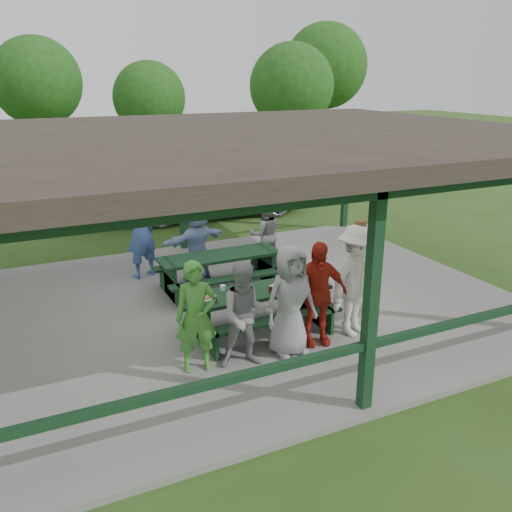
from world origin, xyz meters
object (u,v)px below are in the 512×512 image
spectator_lblue (197,242)px  contestant_red (317,294)px  picnic_table_near (259,305)px  picnic_table_far (220,268)px  contestant_grey_mid (290,301)px  contestant_white_fedora (357,280)px  spectator_blue (141,232)px  contestant_green (196,317)px  spectator_grey (265,234)px  pickup_truck (216,189)px  contestant_grey_left (246,315)px  farm_trailer (96,202)px

spectator_lblue → contestant_red: bearing=85.8°
picnic_table_near → spectator_lblue: spectator_lblue is taller
contestant_red → picnic_table_far: bearing=112.7°
contestant_grey_mid → contestant_white_fedora: (1.32, 0.13, 0.08)m
contestant_grey_mid → spectator_blue: size_ratio=0.89×
contestant_green → spectator_lblue: bearing=83.3°
picnic_table_near → contestant_grey_mid: bearing=-84.2°
contestant_grey_mid → spectator_lblue: size_ratio=1.08×
picnic_table_far → spectator_blue: (-1.22, 1.42, 0.52)m
contestant_green → spectator_grey: bearing=64.3°
contestant_red → pickup_truck: contestant_red is taller
contestant_grey_left → spectator_blue: (-0.48, 4.37, 0.18)m
picnic_table_far → contestant_white_fedora: size_ratio=1.23×
picnic_table_near → farm_trailer: farm_trailer is taller
contestant_grey_mid → farm_trailer: contestant_grey_mid is taller
contestant_green → farm_trailer: bearing=101.8°
farm_trailer → contestant_grey_mid: bearing=-63.4°
picnic_table_near → picnic_table_far: same height
picnic_table_far → contestant_grey_left: bearing=-104.2°
pickup_truck → farm_trailer: bearing=89.8°
contestant_red → pickup_truck: bearing=90.2°
contestant_green → picnic_table_far: bearing=75.1°
contestant_white_fedora → spectator_blue: (-2.56, 4.20, 0.03)m
picnic_table_far → contestant_red: 2.87m
spectator_lblue → farm_trailer: 6.00m
picnic_table_far → contestant_grey_mid: size_ratio=1.38×
contestant_grey_mid → pickup_truck: (2.37, 9.27, -0.19)m
contestant_green → farm_trailer: (0.15, 9.45, -0.30)m
spectator_grey → contestant_grey_mid: bearing=78.6°
contestant_green → spectator_grey: 4.64m
picnic_table_far → spectator_grey: (1.43, 0.87, 0.29)m
farm_trailer → spectator_grey: bearing=-46.0°
picnic_table_far → spectator_lblue: size_ratio=1.49×
picnic_table_near → spectator_grey: (1.51, 2.87, 0.29)m
spectator_blue → spectator_grey: spectator_blue is taller
contestant_grey_left → contestant_grey_mid: (0.76, 0.04, 0.07)m
picnic_table_far → contestant_white_fedora: (1.34, -2.77, 0.49)m
picnic_table_near → spectator_blue: 3.65m
contestant_white_fedora → spectator_grey: size_ratio=1.29×
picnic_table_far → contestant_grey_mid: (0.01, -2.91, 0.41)m
spectator_grey → farm_trailer: (-2.73, 5.82, -0.21)m
contestant_grey_mid → contestant_grey_left: bearing=-179.3°
contestant_green → pickup_truck: (3.84, 9.13, -0.15)m
contestant_grey_left → spectator_lblue: (0.55, 3.74, 0.00)m
contestant_green → pickup_truck: contestant_green is taller
picnic_table_near → spectator_blue: size_ratio=1.22×
spectator_lblue → farm_trailer: (-1.10, 5.89, -0.27)m
contestant_white_fedora → spectator_blue: bearing=102.7°
contestant_green → farm_trailer: size_ratio=0.45×
picnic_table_far → contestant_green: bearing=-117.7°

